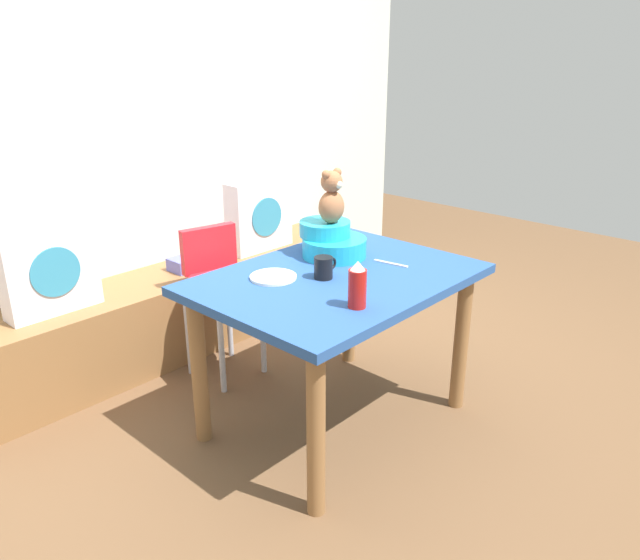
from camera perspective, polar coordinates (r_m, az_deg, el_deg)
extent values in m
plane|color=brown|center=(3.00, 1.44, -12.88)|extent=(8.00, 8.00, 0.00)
cube|color=silver|center=(3.64, -16.44, 14.31)|extent=(4.40, 0.10, 2.60)
cube|color=olive|center=(3.69, -12.54, -2.57)|extent=(2.60, 0.44, 0.46)
cube|color=silver|center=(3.18, -23.88, 0.98)|extent=(0.44, 0.14, 0.44)
cylinder|color=teal|center=(3.12, -23.32, 0.67)|extent=(0.24, 0.01, 0.24)
cube|color=silver|center=(3.87, -5.69, 6.03)|extent=(0.44, 0.14, 0.44)
cylinder|color=teal|center=(3.82, -4.94, 5.84)|extent=(0.24, 0.01, 0.24)
cube|color=#5E64C2|center=(3.62, -12.18, 1.55)|extent=(0.20, 0.14, 0.07)
cube|color=#264C8C|center=(2.67, 1.58, 0.08)|extent=(1.19, 0.88, 0.04)
cylinder|color=olive|center=(2.30, -0.38, -14.09)|extent=(0.07, 0.07, 0.70)
cylinder|color=olive|center=(3.02, 12.96, -5.57)|extent=(0.07, 0.07, 0.70)
cylinder|color=olive|center=(2.75, -11.15, -8.17)|extent=(0.07, 0.07, 0.70)
cylinder|color=olive|center=(3.37, 2.75, -2.11)|extent=(0.07, 0.07, 0.70)
cylinder|color=red|center=(3.21, -9.02, -0.48)|extent=(0.34, 0.34, 0.10)
cube|color=red|center=(3.28, -10.28, 2.86)|extent=(0.30, 0.11, 0.24)
cube|color=white|center=(3.04, -7.56, -0.35)|extent=(0.34, 0.26, 0.02)
cylinder|color=silver|center=(3.15, -9.12, -6.55)|extent=(0.03, 0.03, 0.46)
cylinder|color=silver|center=(3.31, -5.33, -4.95)|extent=(0.03, 0.03, 0.46)
cylinder|color=silver|center=(3.35, -12.12, -4.98)|extent=(0.03, 0.03, 0.46)
cylinder|color=silver|center=(3.50, -8.41, -3.56)|extent=(0.03, 0.03, 0.46)
cylinder|color=#1FA6C8|center=(2.88, 1.34, 3.06)|extent=(0.30, 0.30, 0.09)
cylinder|color=#1FA6C8|center=(2.89, 0.46, 4.81)|extent=(0.24, 0.24, 0.07)
ellipsoid|color=#9F643F|center=(2.84, 1.07, 6.79)|extent=(0.13, 0.11, 0.15)
sphere|color=#9F643F|center=(2.81, 1.08, 9.11)|extent=(0.10, 0.10, 0.10)
sphere|color=beige|center=(2.79, 1.74, 8.84)|extent=(0.04, 0.04, 0.04)
sphere|color=#9F643F|center=(2.78, 0.57, 9.75)|extent=(0.04, 0.04, 0.04)
sphere|color=#9F643F|center=(2.83, 1.60, 9.97)|extent=(0.04, 0.04, 0.04)
cylinder|color=red|center=(2.31, 3.48, -0.81)|extent=(0.07, 0.07, 0.15)
cone|color=white|center=(2.28, 3.53, 1.35)|extent=(0.06, 0.06, 0.03)
cylinder|color=black|center=(2.60, 0.31, 1.15)|extent=(0.08, 0.08, 0.09)
torus|color=black|center=(2.64, 1.08, 1.53)|extent=(0.06, 0.01, 0.06)
cylinder|color=white|center=(2.62, -4.36, 0.28)|extent=(0.20, 0.20, 0.01)
cube|color=silver|center=(2.81, 6.58, 1.54)|extent=(0.04, 0.17, 0.01)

